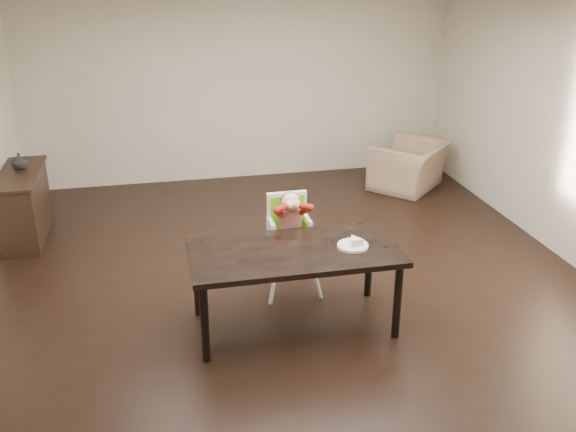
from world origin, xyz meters
name	(u,v)px	position (x,y,z in m)	size (l,w,h in m)	color
ground	(296,289)	(0.00, 0.00, 0.00)	(7.00, 7.00, 0.00)	black
room_walls	(297,105)	(0.00, 0.00, 1.86)	(6.02, 7.02, 2.71)	beige
dining_table	(294,258)	(-0.16, -0.63, 0.67)	(1.80, 0.90, 0.75)	black
high_chair	(290,221)	(-0.05, 0.05, 0.72)	(0.43, 0.43, 1.02)	white
plate	(354,244)	(0.35, -0.68, 0.78)	(0.34, 0.34, 0.08)	white
armchair	(410,158)	(2.20, 2.52, 0.44)	(1.00, 0.65, 0.87)	#9F8065
sideboard	(24,205)	(-2.78, 1.91, 0.40)	(0.44, 1.26, 0.79)	black
vase	(19,161)	(-2.78, 2.04, 0.88)	(0.18, 0.19, 0.18)	#99999E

